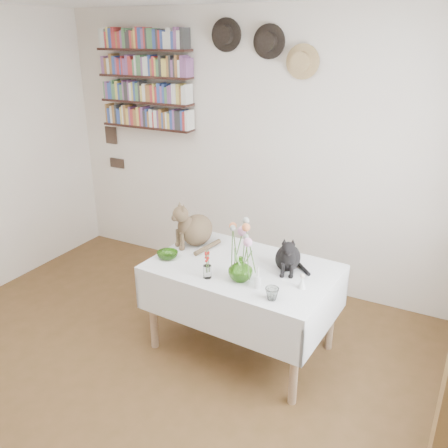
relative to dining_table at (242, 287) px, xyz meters
The scene contains 14 objects.
room 1.39m from the dining_table, 113.25° to the right, with size 4.08×4.58×2.58m.
dining_table is the anchor object (origin of this frame).
tabby_cat 0.63m from the dining_table, 159.51° to the left, with size 0.25×0.32×0.37m, color brown, non-canonical shape.
black_cat 0.45m from the dining_table, 18.95° to the left, with size 0.19×0.24×0.28m, color black, non-canonical shape.
flower_vase 0.33m from the dining_table, 68.70° to the right, with size 0.17×0.17×0.17m, color #6DB937.
green_bowl 0.61m from the dining_table, 165.61° to the right, with size 0.16×0.16×0.05m, color #6DB937.
drinking_glass 0.53m from the dining_table, 42.13° to the right, with size 0.09×0.09×0.08m, color white.
candlestick 0.40m from the dining_table, 46.79° to the right, with size 0.04×0.04×0.16m.
berry_jar 0.41m from the dining_table, 117.89° to the right, with size 0.06×0.06×0.23m.
porcelain_figurine 0.54m from the dining_table, 11.78° to the right, with size 0.06×0.06×0.11m.
flower_bouquet 0.55m from the dining_table, 67.48° to the right, with size 0.17×0.13×0.39m.
bookshelf_unit 2.31m from the dining_table, 145.91° to the left, with size 1.00×0.16×0.91m.
wall_hats 2.00m from the dining_table, 108.01° to the left, with size 0.98×0.09×0.48m.
wall_art_plaques 2.46m from the dining_table, 151.65° to the left, with size 0.21×0.02×0.44m.
Camera 1 is at (1.78, -1.66, 2.27)m, focal length 38.00 mm.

